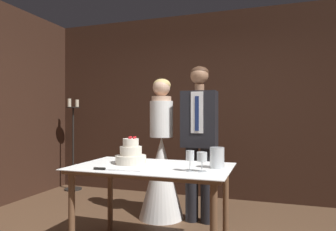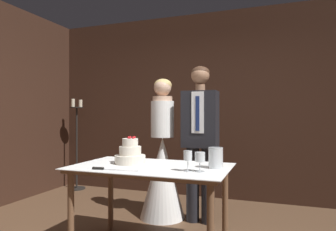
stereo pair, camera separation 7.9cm
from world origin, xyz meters
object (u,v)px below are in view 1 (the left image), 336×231
tiered_cake (131,154)px  wine_glass_near (190,156)px  wine_glass_middle (202,158)px  cake_knife (108,169)px  candle_stand (73,148)px  groom (199,135)px  cake_table (152,176)px  bride (161,166)px  hurricane_candle (217,158)px

tiered_cake → wine_glass_near: 0.65m
tiered_cake → wine_glass_middle: size_ratio=1.83×
cake_knife → candle_stand: candle_stand is taller
groom → candle_stand: size_ratio=1.19×
candle_stand → cake_table: bearing=-39.5°
cake_knife → bride: bearing=81.2°
wine_glass_near → bride: 1.25m
bride → wine_glass_near: bearing=-59.3°
cake_knife → wine_glass_near: wine_glass_near is taller
wine_glass_near → candle_stand: size_ratio=0.11×
bride → candle_stand: bearing=156.2°
cake_table → tiered_cake: (-0.24, 0.06, 0.18)m
cake_table → cake_knife: size_ratio=3.50×
tiered_cake → bride: bride is taller
cake_knife → hurricane_candle: bearing=17.4°
bride → tiered_cake: bearing=-90.3°
wine_glass_middle → candle_stand: size_ratio=0.10×
hurricane_candle → wine_glass_near: bearing=-130.2°
cake_table → candle_stand: 2.70m
wine_glass_middle → bride: bearing=124.9°
hurricane_candle → bride: bride is taller
groom → wine_glass_middle: bearing=-76.5°
cake_knife → candle_stand: 2.72m
groom → candle_stand: (-2.32, 0.82, -0.31)m
groom → bride: bearing=179.9°
tiered_cake → groom: size_ratio=0.16×
wine_glass_near → bride: size_ratio=0.10×
cake_table → cake_knife: bearing=-131.8°
tiered_cake → cake_knife: size_ratio=0.72×
tiered_cake → candle_stand: candle_stand is taller
wine_glass_middle → cake_table: bearing=165.6°
cake_knife → wine_glass_middle: (0.75, 0.18, 0.10)m
tiered_cake → groom: 0.98m
candle_stand → hurricane_candle: bearing=-31.7°
bride → groom: 0.61m
tiered_cake → wine_glass_middle: (0.72, -0.18, 0.02)m
tiered_cake → cake_knife: bearing=-95.8°
cake_table → bride: (-0.23, 0.90, -0.07)m
tiered_cake → bride: (0.00, 0.84, -0.25)m
wine_glass_middle → groom: size_ratio=0.09×
wine_glass_near → wine_glass_middle: wine_glass_near is taller
wine_glass_middle → cake_knife: bearing=-166.3°
candle_stand → cake_knife: bearing=-48.2°
cake_table → hurricane_candle: size_ratio=7.80×
hurricane_candle → groom: bearing=112.2°
cake_knife → tiered_cake: bearing=77.3°
cake_knife → bride: 1.22m
tiered_cake → cake_table: bearing=-13.2°
wine_glass_near → candle_stand: 3.10m
cake_knife → hurricane_candle: 0.93m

